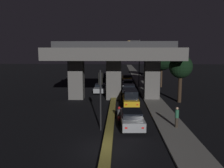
# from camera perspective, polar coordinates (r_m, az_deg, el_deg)

# --- Properties ---
(ground_plane) EXTENTS (200.00, 200.00, 0.00)m
(ground_plane) POSITION_cam_1_polar(r_m,az_deg,el_deg) (14.55, -1.29, -16.88)
(ground_plane) COLOR black
(median_divider) EXTENTS (0.64, 126.00, 0.36)m
(median_divider) POSITION_cam_1_polar(r_m,az_deg,el_deg) (48.52, 1.12, 1.24)
(median_divider) COLOR olive
(median_divider) RESTS_ON ground_plane
(sidewalk_right) EXTENTS (2.40, 126.00, 0.15)m
(sidewalk_right) POSITION_cam_1_polar(r_m,az_deg,el_deg) (41.82, 7.96, -0.14)
(sidewalk_right) COLOR slate
(sidewalk_right) RESTS_ON ground_plane
(elevated_overpass) EXTENTS (16.26, 9.49, 7.57)m
(elevated_overpass) POSITION_cam_1_polar(r_m,az_deg,el_deg) (28.51, 0.48, 6.73)
(elevated_overpass) COLOR #5B5956
(elevated_overpass) RESTS_ON ground_plane
(traffic_light_left_of_median) EXTENTS (0.30, 0.49, 4.82)m
(traffic_light_left_of_median) POSITION_cam_1_polar(r_m,az_deg,el_deg) (17.13, -3.01, -1.45)
(traffic_light_left_of_median) COLOR black
(traffic_light_left_of_median) RESTS_ON ground_plane
(street_lamp) EXTENTS (2.23, 0.32, 8.28)m
(street_lamp) POSITION_cam_1_polar(r_m,az_deg,el_deg) (38.61, 6.71, 6.33)
(street_lamp) COLOR #2D2D30
(street_lamp) RESTS_ON ground_plane
(car_silver_lead) EXTENTS (2.05, 4.53, 1.47)m
(car_silver_lead) POSITION_cam_1_polar(r_m,az_deg,el_deg) (18.35, 5.15, -8.88)
(car_silver_lead) COLOR gray
(car_silver_lead) RESTS_ON ground_plane
(car_taxi_yellow_second) EXTENTS (1.89, 4.44, 1.93)m
(car_taxi_yellow_second) POSITION_cam_1_polar(r_m,az_deg,el_deg) (25.20, 4.84, -3.54)
(car_taxi_yellow_second) COLOR gold
(car_taxi_yellow_second) RESTS_ON ground_plane
(car_black_third) EXTENTS (2.18, 4.28, 1.40)m
(car_black_third) POSITION_cam_1_polar(r_m,az_deg,el_deg) (32.52, 4.49, -1.36)
(car_black_third) COLOR black
(car_black_third) RESTS_ON ground_plane
(car_white_fourth) EXTENTS (1.96, 4.03, 1.43)m
(car_white_fourth) POSITION_cam_1_polar(r_m,az_deg,el_deg) (38.16, 4.11, 0.12)
(car_white_fourth) COLOR silver
(car_white_fourth) RESTS_ON ground_plane
(car_taxi_yellow_fifth) EXTENTS (2.04, 4.86, 1.59)m
(car_taxi_yellow_fifth) POSITION_cam_1_polar(r_m,az_deg,el_deg) (44.95, 3.86, 1.45)
(car_taxi_yellow_fifth) COLOR gold
(car_taxi_yellow_fifth) RESTS_ON ground_plane
(car_silver_lead_oncoming) EXTENTS (1.85, 4.48, 1.38)m
(car_silver_lead_oncoming) POSITION_cam_1_polar(r_m,az_deg,el_deg) (33.50, -3.04, -1.07)
(car_silver_lead_oncoming) COLOR gray
(car_silver_lead_oncoming) RESTS_ON ground_plane
(car_black_second_oncoming) EXTENTS (2.06, 4.52, 1.83)m
(car_black_second_oncoming) POSITION_cam_1_polar(r_m,az_deg,el_deg) (46.86, -1.19, 1.96)
(car_black_second_oncoming) COLOR black
(car_black_second_oncoming) RESTS_ON ground_plane
(motorcycle_red_filtering_near) EXTENTS (0.33, 1.78, 1.44)m
(motorcycle_red_filtering_near) POSITION_cam_1_polar(r_m,az_deg,el_deg) (19.52, 1.87, -8.28)
(motorcycle_red_filtering_near) COLOR black
(motorcycle_red_filtering_near) RESTS_ON ground_plane
(pedestrian_on_sidewalk) EXTENTS (0.31, 0.31, 1.68)m
(pedestrian_on_sidewalk) POSITION_cam_1_polar(r_m,az_deg,el_deg) (18.56, 16.56, -8.27)
(pedestrian_on_sidewalk) COLOR #2D261E
(pedestrian_on_sidewalk) RESTS_ON sidewalk_right
(roadside_tree_kerbside_near) EXTENTS (2.80, 2.80, 5.83)m
(roadside_tree_kerbside_near) POSITION_cam_1_polar(r_m,az_deg,el_deg) (27.93, 17.52, 4.15)
(roadside_tree_kerbside_near) COLOR #2D2116
(roadside_tree_kerbside_near) RESTS_ON ground_plane
(roadside_tree_kerbside_mid) EXTENTS (4.57, 4.57, 7.55)m
(roadside_tree_kerbside_mid) POSITION_cam_1_polar(r_m,az_deg,el_deg) (39.46, 12.91, 6.77)
(roadside_tree_kerbside_mid) COLOR #38281C
(roadside_tree_kerbside_mid) RESTS_ON ground_plane
(roadside_tree_kerbside_far) EXTENTS (3.72, 3.72, 6.87)m
(roadside_tree_kerbside_far) POSITION_cam_1_polar(r_m,az_deg,el_deg) (52.60, 10.47, 6.90)
(roadside_tree_kerbside_far) COLOR #38281C
(roadside_tree_kerbside_far) RESTS_ON ground_plane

